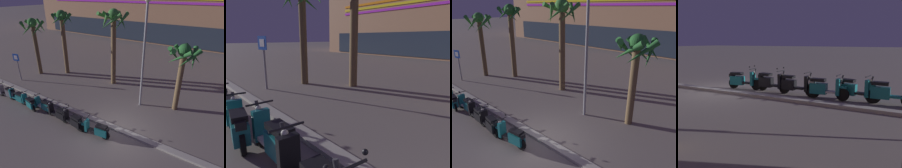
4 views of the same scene
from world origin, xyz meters
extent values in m
plane|color=slate|center=(0.00, 0.00, 0.00)|extent=(200.00, 200.00, 0.00)
cube|color=#ADA89E|center=(0.00, 0.14, 0.06)|extent=(60.00, 0.36, 0.12)
cube|color=#B733D6|center=(-2.81, 19.67, 5.71)|extent=(44.55, 0.10, 0.28)
cube|color=#283342|center=(-2.81, 19.68, 1.60)|extent=(47.17, 0.12, 2.80)
cylinder|color=black|center=(-9.38, -1.20, 0.26)|extent=(0.53, 0.16, 0.52)
cylinder|color=black|center=(-8.08, -1.04, 0.26)|extent=(0.53, 0.16, 0.52)
cube|color=black|center=(-8.78, -1.13, 0.32)|extent=(0.63, 0.35, 0.08)
cube|color=slate|center=(-8.30, -1.07, 0.45)|extent=(0.71, 0.40, 0.45)
cube|color=black|center=(-8.28, -1.07, 0.81)|extent=(0.63, 0.37, 0.12)
cube|color=slate|center=(-9.20, -1.18, 0.55)|extent=(0.18, 0.35, 0.66)
cube|color=slate|center=(-9.38, -1.20, 0.55)|extent=(0.34, 0.20, 0.08)
cylinder|color=#333338|center=(-9.28, -1.19, 0.70)|extent=(0.29, 0.10, 0.69)
cylinder|color=black|center=(-9.20, -1.18, 1.02)|extent=(0.11, 0.56, 0.04)
cube|color=black|center=(-8.00, -1.03, 0.71)|extent=(0.26, 0.23, 0.16)
sphere|color=black|center=(-9.21, -0.94, 1.14)|extent=(0.07, 0.07, 0.07)
cylinder|color=black|center=(-8.23, -1.10, 0.26)|extent=(0.52, 0.11, 0.52)
cylinder|color=black|center=(-6.89, -1.07, 0.26)|extent=(0.52, 0.11, 0.52)
cube|color=#197075|center=(-7.61, -1.09, 0.32)|extent=(0.61, 0.29, 0.08)
cube|color=#197075|center=(-7.11, -1.08, 0.43)|extent=(0.69, 0.33, 0.44)
cube|color=black|center=(-7.09, -1.08, 0.78)|extent=(0.61, 0.31, 0.12)
cube|color=#197075|center=(-8.05, -1.10, 0.55)|extent=(0.15, 0.34, 0.66)
cube|color=#197075|center=(-8.23, -1.10, 0.55)|extent=(0.32, 0.17, 0.08)
cylinder|color=#333338|center=(-8.13, -1.10, 0.70)|extent=(0.28, 0.08, 0.69)
cylinder|color=black|center=(-8.05, -1.10, 1.02)|extent=(0.05, 0.56, 0.04)
sphere|color=white|center=(-8.15, -1.10, 0.88)|extent=(0.12, 0.12, 0.12)
cube|color=#197075|center=(-6.81, -1.07, 0.68)|extent=(0.24, 0.20, 0.16)
cylinder|color=black|center=(-6.84, -1.02, 0.26)|extent=(0.53, 0.18, 0.52)
cylinder|color=black|center=(-5.64, -1.22, 0.26)|extent=(0.53, 0.18, 0.52)
cube|color=black|center=(-6.29, -1.11, 0.32)|extent=(0.64, 0.37, 0.08)
cube|color=#197075|center=(-5.85, -1.18, 0.43)|extent=(0.72, 0.43, 0.44)
cube|color=black|center=(-5.83, -1.18, 0.78)|extent=(0.64, 0.39, 0.12)
cube|color=#197075|center=(-6.66, -1.05, 0.55)|extent=(0.19, 0.36, 0.66)
cube|color=#197075|center=(-6.84, -1.02, 0.55)|extent=(0.34, 0.21, 0.08)
cylinder|color=#333338|center=(-6.74, -1.03, 0.70)|extent=(0.29, 0.12, 0.69)
cylinder|color=black|center=(-6.66, -1.05, 1.02)|extent=(0.13, 0.56, 0.04)
sphere|color=white|center=(-6.76, -1.03, 0.88)|extent=(0.12, 0.12, 0.12)
cube|color=black|center=(-5.56, -1.23, 0.68)|extent=(0.27, 0.24, 0.16)
cylinder|color=black|center=(-5.76, -0.82, 0.26)|extent=(0.52, 0.11, 0.52)
cylinder|color=black|center=(-4.53, -0.81, 0.26)|extent=(0.52, 0.11, 0.52)
cube|color=silver|center=(-5.19, -0.82, 0.32)|extent=(0.60, 0.29, 0.08)
cube|color=#197075|center=(-4.75, -0.81, 0.42)|extent=(0.68, 0.33, 0.43)
cube|color=black|center=(-4.73, -0.81, 0.77)|extent=(0.60, 0.31, 0.12)
cube|color=#197075|center=(-5.58, -0.82, 0.55)|extent=(0.14, 0.34, 0.66)
cube|color=#197075|center=(-5.76, -0.82, 0.55)|extent=(0.32, 0.16, 0.08)
cylinder|color=#333338|center=(-5.66, -0.82, 0.70)|extent=(0.28, 0.07, 0.69)
cylinder|color=black|center=(-5.58, -0.82, 1.02)|extent=(0.05, 0.56, 0.04)
sphere|color=white|center=(-5.68, -0.82, 0.88)|extent=(0.12, 0.12, 0.12)
cube|color=silver|center=(-4.45, -0.81, 0.67)|extent=(0.24, 0.20, 0.16)
cylinder|color=black|center=(-4.36, -0.92, 0.26)|extent=(0.52, 0.12, 0.52)
cylinder|color=black|center=(-3.03, -0.98, 0.26)|extent=(0.52, 0.12, 0.52)
cube|color=black|center=(-3.75, -0.95, 0.32)|extent=(0.61, 0.31, 0.08)
cube|color=black|center=(-3.25, -0.97, 0.43)|extent=(0.69, 0.35, 0.44)
cube|color=black|center=(-3.23, -0.97, 0.78)|extent=(0.61, 0.33, 0.12)
cube|color=black|center=(-4.18, -0.93, 0.55)|extent=(0.16, 0.35, 0.66)
cube|color=black|center=(-4.36, -0.92, 0.55)|extent=(0.33, 0.17, 0.08)
cylinder|color=#333338|center=(-4.26, -0.92, 0.70)|extent=(0.29, 0.08, 0.69)
cylinder|color=black|center=(-4.18, -0.93, 1.02)|extent=(0.07, 0.56, 0.04)
sphere|color=white|center=(-4.28, -0.92, 0.88)|extent=(0.12, 0.12, 0.12)
cube|color=black|center=(-2.95, -0.99, 0.68)|extent=(0.25, 0.21, 0.16)
cylinder|color=black|center=(-3.06, -0.93, 0.26)|extent=(0.53, 0.16, 0.52)
cylinder|color=black|center=(-1.79, -1.07, 0.26)|extent=(0.53, 0.16, 0.52)
cube|color=black|center=(-2.48, -0.99, 0.32)|extent=(0.63, 0.35, 0.08)
cube|color=black|center=(-2.01, -1.05, 0.44)|extent=(0.71, 0.39, 0.45)
cube|color=black|center=(-1.99, -1.05, 0.80)|extent=(0.63, 0.37, 0.12)
cube|color=black|center=(-2.88, -0.95, 0.55)|extent=(0.18, 0.35, 0.66)
cube|color=black|center=(-3.06, -0.93, 0.55)|extent=(0.34, 0.20, 0.08)
cylinder|color=#333338|center=(-2.96, -0.94, 0.70)|extent=(0.29, 0.10, 0.69)
cylinder|color=black|center=(-2.88, -0.95, 1.02)|extent=(0.10, 0.56, 0.04)
sphere|color=white|center=(-2.98, -0.93, 0.88)|extent=(0.12, 0.12, 0.12)
cube|color=black|center=(-1.71, -1.08, 0.70)|extent=(0.26, 0.23, 0.16)
sphere|color=black|center=(-2.89, -1.19, 1.14)|extent=(0.07, 0.07, 0.07)
sphere|color=black|center=(-2.83, -0.71, 1.14)|extent=(0.07, 0.07, 0.07)
cylinder|color=black|center=(-1.46, -1.02, 0.26)|extent=(0.53, 0.17, 0.52)
cylinder|color=black|center=(-0.20, -0.85, 0.26)|extent=(0.53, 0.17, 0.52)
cube|color=black|center=(-0.88, -0.94, 0.32)|extent=(0.63, 0.36, 0.08)
cube|color=#197075|center=(-0.42, -0.88, 0.42)|extent=(0.72, 0.41, 0.42)
cube|color=black|center=(-0.40, -0.88, 0.76)|extent=(0.63, 0.38, 0.12)
cube|color=#197075|center=(-1.28, -1.00, 0.55)|extent=(0.18, 0.36, 0.66)
cube|color=#197075|center=(-1.46, -1.02, 0.55)|extent=(0.34, 0.20, 0.08)
cylinder|color=#333338|center=(-1.36, -1.01, 0.70)|extent=(0.29, 0.11, 0.69)
cylinder|color=black|center=(-1.28, -1.00, 1.02)|extent=(0.11, 0.56, 0.04)
sphere|color=white|center=(-1.38, -1.01, 0.88)|extent=(0.12, 0.12, 0.12)
cube|color=black|center=(-0.12, -0.84, 0.66)|extent=(0.26, 0.23, 0.16)
sphere|color=black|center=(-1.23, -1.23, 1.14)|extent=(0.07, 0.07, 0.07)
sphere|color=black|center=(-1.29, -0.76, 1.14)|extent=(0.07, 0.07, 0.07)
cylinder|color=#939399|center=(-10.64, 1.30, 1.20)|extent=(0.09, 0.09, 2.40)
cube|color=#1947B7|center=(-10.63, 1.25, 2.10)|extent=(0.59, 0.16, 0.60)
cube|color=white|center=(-10.62, 1.23, 2.10)|extent=(0.32, 0.09, 0.33)
cylinder|color=brown|center=(-10.45, 3.24, 2.33)|extent=(0.35, 0.35, 4.67)
sphere|color=#337A33|center=(-10.45, 3.24, 4.67)|extent=(0.77, 0.77, 0.77)
cone|color=#337A33|center=(-9.81, 3.18, 4.21)|extent=(0.43, 1.50, 1.34)
cone|color=#337A33|center=(-10.24, 3.94, 4.31)|extent=(1.61, 0.73, 1.15)
cone|color=#337A33|center=(-10.92, 3.70, 4.22)|extent=(1.24, 1.26, 1.32)
cone|color=#337A33|center=(-10.96, 2.76, 4.28)|extent=(1.27, 1.34, 1.21)
cone|color=#337A33|center=(-10.31, 2.60, 4.22)|extent=(1.52, 0.60, 1.31)
cylinder|color=brown|center=(-3.47, 5.17, 2.76)|extent=(0.40, 0.40, 5.52)
sphere|color=#3D8438|center=(-3.47, 5.17, 5.52)|extent=(0.87, 0.87, 0.87)
cone|color=#3D8438|center=(-2.74, 5.08, 5.14)|extent=(0.47, 1.64, 1.21)
cone|color=#3D8438|center=(-3.05, 5.71, 5.07)|extent=(1.39, 1.16, 1.32)
cone|color=#3D8438|center=(-3.94, 5.78, 5.21)|extent=(1.50, 1.25, 1.07)
cone|color=#3D8438|center=(-4.27, 5.31, 5.30)|extent=(0.59, 1.76, 0.90)
cone|color=#3D8438|center=(-3.89, 4.65, 5.05)|extent=(1.36, 1.17, 1.35)
cone|color=#3D8438|center=(-3.24, 4.49, 5.11)|extent=(1.60, 0.77, 1.25)
cylinder|color=brown|center=(-8.42, 4.74, 2.62)|extent=(0.38, 0.38, 5.25)
sphere|color=#286B2D|center=(-8.42, 4.74, 5.25)|extent=(0.85, 0.85, 0.85)
cone|color=#286B2D|center=(-7.89, 4.66, 4.87)|extent=(0.46, 1.28, 1.16)
cone|color=#286B2D|center=(-8.17, 5.31, 5.00)|extent=(1.38, 0.81, 0.94)
cone|color=#286B2D|center=(-8.85, 5.02, 4.86)|extent=(0.91, 1.18, 1.19)
cone|color=#286B2D|center=(-8.88, 4.27, 5.05)|extent=(1.20, 1.20, 0.84)
cone|color=#286B2D|center=(-8.30, 4.14, 4.96)|extent=(1.39, 0.54, 1.00)
cylinder|color=brown|center=(2.07, 4.02, 2.00)|extent=(0.34, 0.34, 4.00)
sphere|color=#286B2D|center=(2.07, 4.02, 4.00)|extent=(0.76, 0.76, 0.76)
cone|color=#286B2D|center=(2.65, 4.10, 3.60)|extent=(0.47, 1.37, 1.22)
cone|color=#286B2D|center=(2.46, 4.56, 3.71)|extent=(1.36, 1.08, 1.02)
cone|color=#286B2D|center=(1.95, 4.55, 3.56)|extent=(1.32, 0.57, 1.28)
cone|color=#286B2D|center=(1.50, 4.18, 3.61)|extent=(0.64, 1.39, 1.20)
cone|color=#286B2D|center=(1.44, 3.74, 3.78)|extent=(0.87, 1.50, 0.90)
cone|color=#286B2D|center=(1.98, 3.38, 3.69)|extent=(1.47, 0.48, 1.06)
cone|color=#286B2D|center=(2.50, 3.56, 3.65)|extent=(1.22, 1.16, 1.13)
cylinder|color=#939399|center=(-0.09, 3.25, 3.25)|extent=(0.14, 0.14, 6.50)
camera|label=1|loc=(4.22, -7.10, 7.01)|focal=30.14mm
camera|label=2|loc=(-1.57, -2.19, 2.32)|focal=32.52mm
camera|label=3|loc=(5.97, -5.05, 5.47)|focal=34.22mm
camera|label=4|loc=(-8.35, 8.34, 2.31)|focal=38.93mm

